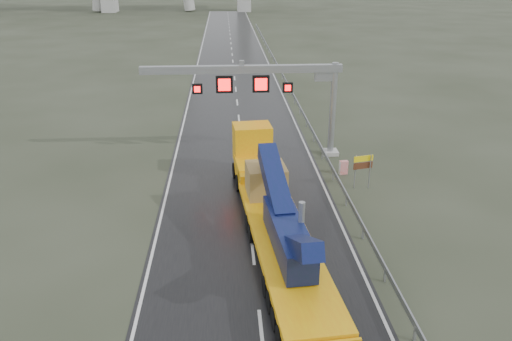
{
  "coord_description": "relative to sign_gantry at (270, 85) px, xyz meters",
  "views": [
    {
      "loc": [
        -1.23,
        -18.4,
        14.08
      ],
      "look_at": [
        0.38,
        7.41,
        3.2
      ],
      "focal_mm": 35.0,
      "sensor_mm": 36.0,
      "label": 1
    }
  ],
  "objects": [
    {
      "name": "guardrail",
      "position": [
        4.0,
        12.01,
        -4.91
      ],
      "size": [
        0.2,
        140.0,
        1.4
      ],
      "primitive_type": null,
      "color": "gray",
      "rests_on": "ground"
    },
    {
      "name": "striped_barrier",
      "position": [
        4.94,
        -3.99,
        -5.12
      ],
      "size": [
        0.63,
        0.4,
        0.99
      ],
      "primitive_type": "cube",
      "rotation": [
        0.0,
        0.0,
        0.15
      ],
      "color": "red",
      "rests_on": "ground"
    },
    {
      "name": "heavy_haul_truck",
      "position": [
        -0.97,
        -10.84,
        -3.85
      ],
      "size": [
        4.48,
        19.58,
        4.56
      ],
      "rotation": [
        0.0,
        0.0,
        0.09
      ],
      "color": "#F1B50D",
      "rests_on": "ground"
    },
    {
      "name": "exit_sign_pair",
      "position": [
        5.61,
        -6.44,
        -3.96
      ],
      "size": [
        1.35,
        0.38,
        2.36
      ],
      "rotation": [
        0.0,
        0.0,
        0.23
      ],
      "color": "gray",
      "rests_on": "ground"
    },
    {
      "name": "road",
      "position": [
        -2.1,
        22.01,
        -5.6
      ],
      "size": [
        11.0,
        200.0,
        0.02
      ],
      "primitive_type": "cube",
      "color": "black",
      "rests_on": "ground"
    },
    {
      "name": "ground",
      "position": [
        -2.1,
        -17.99,
        -5.61
      ],
      "size": [
        400.0,
        400.0,
        0.0
      ],
      "primitive_type": "plane",
      "color": "#2D3323",
      "rests_on": "ground"
    },
    {
      "name": "sign_gantry",
      "position": [
        0.0,
        0.0,
        0.0
      ],
      "size": [
        14.9,
        1.2,
        7.42
      ],
      "color": "#B4B3AF",
      "rests_on": "ground"
    }
  ]
}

